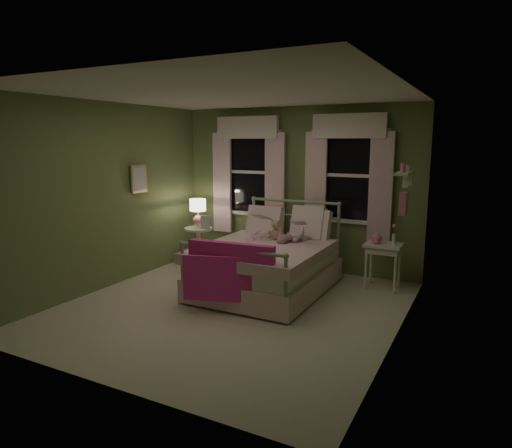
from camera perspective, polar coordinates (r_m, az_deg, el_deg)
The scene contains 18 objects.
room_shell at distance 5.51m, azimuth -3.23°, elevation 2.39°, with size 4.20×4.20×4.20m.
bed at distance 6.34m, azimuth 1.45°, elevation -5.07°, with size 1.58×2.04×1.18m.
pink_throw at distance 5.42m, azimuth -3.32°, elevation -5.20°, with size 1.10×0.37×0.71m.
child_left at distance 6.71m, azimuth 0.90°, elevation 1.10°, with size 0.30×0.20×0.83m, color #F7D1DD.
child_right at distance 6.49m, azimuth 5.33°, elevation 0.60°, with size 0.39×0.30×0.80m, color #F7D1DD.
book_left at distance 6.50m, azimuth -0.08°, elevation 0.60°, with size 0.20×0.27×0.03m, color beige.
book_right at distance 6.27m, azimuth 4.46°, elevation -0.18°, with size 0.20×0.27×0.02m, color beige.
teddy_bear at distance 6.49m, azimuth 2.48°, elevation -0.95°, with size 0.22×0.17×0.30m.
nightstand_left at distance 7.64m, azimuth -7.19°, elevation -2.16°, with size 0.46×0.46×0.65m.
table_lamp at distance 7.54m, azimuth -7.28°, elevation 1.81°, with size 0.27×0.27×0.45m.
book_nightstand at distance 7.47m, azimuth -6.95°, elevation -0.57°, with size 0.16×0.22×0.02m, color beige.
nightstand_right at distance 6.64m, azimuth 15.65°, elevation -3.21°, with size 0.50×0.40×0.64m.
pink_toy at distance 6.62m, azimuth 14.86°, elevation -1.81°, with size 0.14×0.19×0.14m.
bud_vase at distance 6.61m, azimuth 16.86°, elevation -1.20°, with size 0.06×0.06×0.28m.
window_left at distance 7.65m, azimuth -0.99°, elevation 7.04°, with size 1.34×0.13×1.96m.
window_right at distance 7.01m, azimuth 11.41°, elevation 6.54°, with size 1.34×0.13×1.96m.
wall_shelf at distance 5.49m, azimuth 18.05°, elevation 4.23°, with size 0.15×0.50×0.60m.
framed_picture at distance 7.12m, azimuth -14.41°, elevation 5.49°, with size 0.03×0.32×0.42m.
Camera 1 is at (2.78, -4.69, 2.05)m, focal length 32.00 mm.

